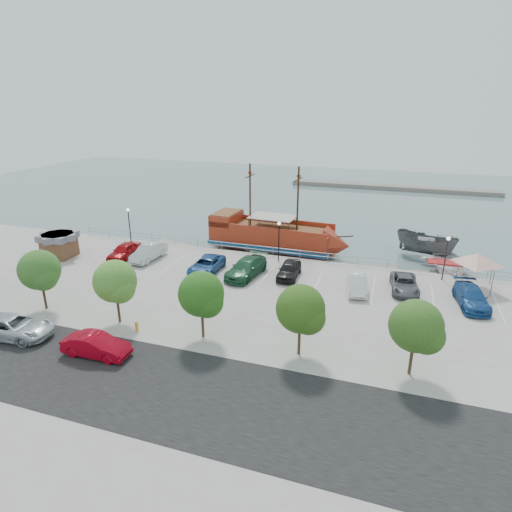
% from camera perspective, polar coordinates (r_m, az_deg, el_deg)
% --- Properties ---
extents(ground, '(160.00, 160.00, 0.00)m').
position_cam_1_polar(ground, '(39.78, 0.46, -5.16)').
color(ground, slate).
extents(land_slab, '(100.00, 58.00, 1.20)m').
position_cam_1_polar(land_slab, '(23.95, -16.89, -24.92)').
color(land_slab, gray).
rests_on(land_slab, ground).
extents(street, '(100.00, 8.00, 0.04)m').
position_cam_1_polar(street, '(26.66, -10.71, -17.19)').
color(street, black).
rests_on(street, land_slab).
extents(sidewalk, '(100.00, 4.00, 0.05)m').
position_cam_1_polar(sidewalk, '(31.06, -5.34, -10.96)').
color(sidewalk, gray).
rests_on(sidewalk, land_slab).
extents(seawall_railing, '(50.00, 0.06, 1.00)m').
position_cam_1_polar(seawall_railing, '(46.12, 3.46, 0.51)').
color(seawall_railing, gray).
rests_on(seawall_railing, land_slab).
extents(far_shore, '(40.00, 3.00, 0.80)m').
position_cam_1_polar(far_shore, '(90.75, 17.63, 8.71)').
color(far_shore, gray).
rests_on(far_shore, ground).
extents(pirate_ship, '(16.96, 5.62, 10.61)m').
position_cam_1_polar(pirate_ship, '(50.19, 3.33, 2.46)').
color(pirate_ship, '#9D2C16').
rests_on(pirate_ship, ground).
extents(patrol_boat, '(7.48, 5.45, 2.72)m').
position_cam_1_polar(patrol_boat, '(52.08, 21.65, 1.21)').
color(patrol_boat, '#535456').
rests_on(patrol_boat, ground).
extents(speedboat, '(5.51, 7.35, 1.45)m').
position_cam_1_polar(speedboat, '(48.63, 24.19, -1.26)').
color(speedboat, white).
rests_on(speedboat, ground).
extents(dock_west, '(7.28, 4.04, 0.40)m').
position_cam_1_polar(dock_west, '(52.51, -10.26, 1.17)').
color(dock_west, gray).
rests_on(dock_west, ground).
extents(dock_mid, '(7.48, 3.28, 0.41)m').
position_cam_1_polar(dock_mid, '(46.63, 14.03, -1.59)').
color(dock_mid, gray).
rests_on(dock_mid, ground).
extents(dock_east, '(7.16, 2.10, 0.41)m').
position_cam_1_polar(dock_east, '(46.93, 24.33, -2.71)').
color(dock_east, slate).
rests_on(dock_east, ground).
extents(shed, '(3.42, 3.42, 2.61)m').
position_cam_1_polar(shed, '(50.45, -24.78, 1.40)').
color(shed, brown).
rests_on(shed, land_slab).
extents(canopy_tent, '(5.15, 5.15, 3.80)m').
position_cam_1_polar(canopy_tent, '(42.33, 27.53, 0.32)').
color(canopy_tent, slate).
rests_on(canopy_tent, land_slab).
extents(street_van, '(5.92, 3.20, 1.58)m').
position_cam_1_polar(street_van, '(35.41, -29.62, -8.19)').
color(street_van, silver).
rests_on(street_van, street).
extents(street_sedan, '(4.63, 1.75, 1.51)m').
position_cam_1_polar(street_sedan, '(30.70, -20.54, -11.10)').
color(street_sedan, '#A60516').
rests_on(street_sedan, street).
extents(fire_hydrant, '(0.27, 0.27, 0.78)m').
position_cam_1_polar(fire_hydrant, '(32.88, -15.63, -8.98)').
color(fire_hydrant, gold).
rests_on(fire_hydrant, sidewalk).
extents(lamp_post_left, '(0.36, 0.36, 4.28)m').
position_cam_1_polar(lamp_post_left, '(51.69, -16.59, 4.67)').
color(lamp_post_left, black).
rests_on(lamp_post_left, land_slab).
extents(lamp_post_mid, '(0.36, 0.36, 4.28)m').
position_cam_1_polar(lamp_post_mid, '(44.16, 3.08, 2.92)').
color(lamp_post_mid, black).
rests_on(lamp_post_mid, land_slab).
extents(lamp_post_right, '(0.36, 0.36, 4.28)m').
position_cam_1_polar(lamp_post_right, '(43.05, 24.06, 0.67)').
color(lamp_post_right, black).
rests_on(lamp_post_right, land_slab).
extents(tree_b, '(3.30, 3.20, 5.00)m').
position_cam_1_polar(tree_b, '(37.62, -26.80, -1.87)').
color(tree_b, '#473321').
rests_on(tree_b, sidewalk).
extents(tree_c, '(3.30, 3.20, 5.00)m').
position_cam_1_polar(tree_c, '(33.19, -18.13, -3.44)').
color(tree_c, '#473321').
rests_on(tree_c, sidewalk).
extents(tree_d, '(3.30, 3.20, 5.00)m').
position_cam_1_polar(tree_d, '(29.77, -7.11, -5.31)').
color(tree_d, '#473321').
rests_on(tree_d, sidewalk).
extents(tree_e, '(3.30, 3.20, 5.00)m').
position_cam_1_polar(tree_e, '(27.73, 6.20, -7.30)').
color(tree_e, '#473321').
rests_on(tree_e, sidewalk).
extents(tree_f, '(3.30, 3.20, 5.00)m').
position_cam_1_polar(tree_f, '(27.37, 20.83, -9.00)').
color(tree_f, '#473321').
rests_on(tree_f, sidewalk).
extents(parked_car_a, '(2.10, 4.82, 1.62)m').
position_cam_1_polar(parked_car_a, '(47.68, -17.16, 0.64)').
color(parked_car_a, '#A60B0F').
rests_on(parked_car_a, land_slab).
extents(parked_car_b, '(1.92, 5.01, 1.63)m').
position_cam_1_polar(parked_car_b, '(46.57, -14.16, 0.48)').
color(parked_car_b, '#B7B9C0').
rests_on(parked_car_b, land_slab).
extents(parked_car_c, '(2.58, 5.35, 1.47)m').
position_cam_1_polar(parked_car_c, '(42.18, -6.63, -1.22)').
color(parked_car_c, navy).
rests_on(parked_car_c, land_slab).
extents(parked_car_d, '(3.18, 6.05, 1.67)m').
position_cam_1_polar(parked_car_d, '(40.98, -1.32, -1.58)').
color(parked_car_d, '#215635').
rests_on(parked_car_d, land_slab).
extents(parked_car_e, '(1.98, 4.58, 1.54)m').
position_cam_1_polar(parked_car_e, '(40.87, 4.43, -1.80)').
color(parked_car_e, black).
rests_on(parked_car_e, land_slab).
extents(parked_car_f, '(2.29, 4.75, 1.50)m').
position_cam_1_polar(parked_car_f, '(38.90, 13.31, -3.52)').
color(parked_car_f, silver).
rests_on(parked_car_f, land_slab).
extents(parked_car_g, '(2.71, 5.06, 1.35)m').
position_cam_1_polar(parked_car_g, '(40.07, 19.19, -3.54)').
color(parked_car_g, '#56565D').
rests_on(parked_car_g, land_slab).
extents(parked_car_h, '(2.82, 5.48, 1.52)m').
position_cam_1_polar(parked_car_h, '(39.47, 26.79, -4.89)').
color(parked_car_h, navy).
rests_on(parked_car_h, land_slab).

